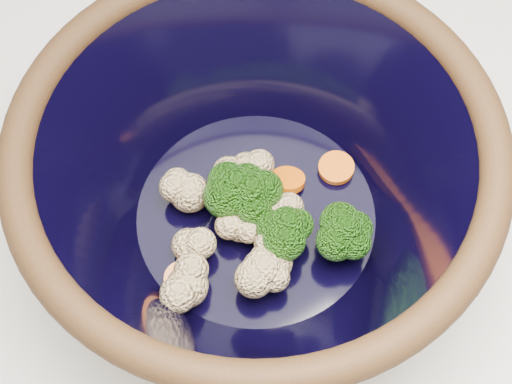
{
  "coord_description": "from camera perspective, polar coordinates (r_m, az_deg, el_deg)",
  "views": [
    {
      "loc": [
        -0.16,
        -0.25,
        1.46
      ],
      "look_at": [
        -0.01,
        -0.03,
        0.97
      ],
      "focal_mm": 50.0,
      "sensor_mm": 36.0,
      "label": 1
    }
  ],
  "objects": [
    {
      "name": "mixing_bowl",
      "position": [
        0.54,
        0.0,
        0.77
      ],
      "size": [
        0.43,
        0.43,
        0.16
      ],
      "rotation": [
        0.0,
        0.0,
        -0.31
      ],
      "color": "black",
      "rests_on": "counter"
    },
    {
      "name": "counter",
      "position": [
        1.05,
        -0.17,
        -12.41
      ],
      "size": [
        1.2,
        1.2,
        0.9
      ],
      "primitive_type": "cube",
      "color": "white",
      "rests_on": "ground"
    },
    {
      "name": "vegetable_pile",
      "position": [
        0.56,
        0.06,
        -2.04
      ],
      "size": [
        0.19,
        0.14,
        0.06
      ],
      "color": "#608442",
      "rests_on": "mixing_bowl"
    }
  ]
}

